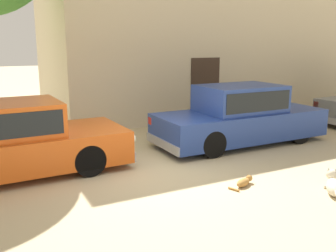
% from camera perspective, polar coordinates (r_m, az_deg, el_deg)
% --- Properties ---
extents(ground_plane, '(80.00, 80.00, 0.00)m').
position_cam_1_polar(ground_plane, '(7.60, -1.65, -7.19)').
color(ground_plane, tan).
extents(parked_sedan_nearest, '(4.81, 1.96, 1.46)m').
position_cam_1_polar(parked_sedan_nearest, '(7.92, -23.48, -2.00)').
color(parked_sedan_nearest, '#D15619').
rests_on(parked_sedan_nearest, ground_plane).
extents(parked_sedan_second, '(4.66, 1.70, 1.52)m').
position_cam_1_polar(parked_sedan_second, '(9.84, 10.96, 1.65)').
color(parked_sedan_second, navy).
rests_on(parked_sedan_second, ground_plane).
extents(apartment_block, '(12.81, 5.33, 7.02)m').
position_cam_1_polar(apartment_block, '(15.76, 6.52, 15.88)').
color(apartment_block, beige).
rests_on(apartment_block, ground_plane).
extents(stray_dog_spotted, '(0.71, 0.75, 0.37)m').
position_cam_1_polar(stray_dog_spotted, '(7.21, 23.88, -8.13)').
color(stray_dog_spotted, beige).
rests_on(stray_dog_spotted, ground_plane).
extents(stray_cat, '(0.59, 0.33, 0.17)m').
position_cam_1_polar(stray_cat, '(7.06, 11.52, -8.34)').
color(stray_cat, '#B77F3D').
rests_on(stray_cat, ground_plane).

